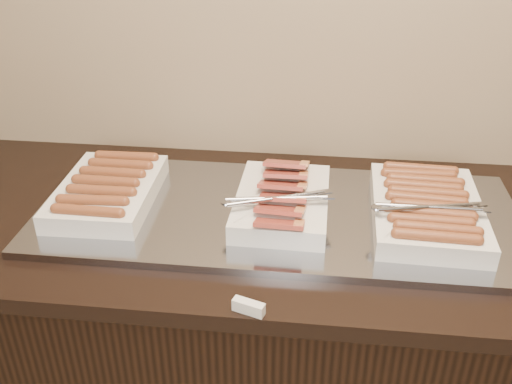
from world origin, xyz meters
The scene contains 6 objects.
counter centered at (0.00, 2.13, 0.45)m, with size 2.06×0.76×0.90m.
warming_tray centered at (0.01, 2.13, 0.91)m, with size 1.20×0.50×0.02m, color #8F929C.
dish_left centered at (-0.43, 2.13, 0.95)m, with size 0.24×0.36×0.07m.
dish_center centered at (0.02, 2.13, 0.95)m, with size 0.27×0.36×0.09m.
dish_right centered at (0.37, 2.13, 0.95)m, with size 0.28×0.39×0.08m.
label_holder centered at (-0.02, 1.77, 0.91)m, with size 0.07×0.02×0.03m, color silver.
Camera 1 is at (0.10, 0.91, 1.67)m, focal length 40.00 mm.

